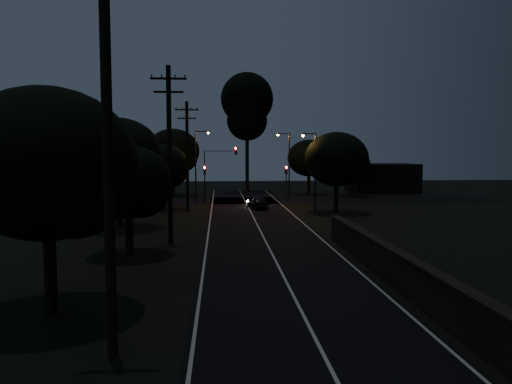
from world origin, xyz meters
TOP-DOWN VIEW (x-y plane):
  - ground at (0.00, 0.00)m, footprint 160.00×160.00m
  - road_surface at (0.00, 31.12)m, footprint 60.00×70.00m
  - retaining_wall at (7.74, 3.00)m, footprint 6.93×26.00m
  - utility_pole_near at (-6.00, -2.00)m, footprint 2.20×0.30m
  - utility_pole_mid at (-6.00, 15.00)m, footprint 2.20×0.30m
  - utility_pole_far at (-6.00, 32.00)m, footprint 2.20×0.30m
  - tree_left_a at (-8.77, 1.87)m, footprint 6.39×6.39m
  - tree_left_b at (-7.83, 11.90)m, footprint 4.85×4.85m
  - tree_left_c at (-10.27, 21.87)m, footprint 6.57×6.57m
  - tree_left_d at (-8.32, 33.90)m, footprint 5.12×5.12m
  - tree_far_nw at (-8.76, 49.86)m, footprint 6.89×6.89m
  - tree_far_w at (-13.74, 45.85)m, footprint 7.24×7.24m
  - tree_far_ne at (9.20, 49.88)m, footprint 5.78×5.78m
  - tree_far_e at (14.17, 46.90)m, footprint 4.78×4.78m
  - tree_right_a at (8.21, 29.88)m, footprint 5.97×5.97m
  - tall_pine at (1.00, 55.00)m, footprint 7.41×7.41m
  - building_left at (-20.00, 52.00)m, footprint 10.00×8.00m
  - building_right at (20.00, 53.00)m, footprint 9.00×7.00m
  - signal_left at (-4.60, 39.99)m, footprint 0.28×0.35m
  - signal_right at (4.60, 39.99)m, footprint 0.28×0.35m
  - signal_mast at (-2.91, 39.99)m, footprint 3.70×0.35m
  - streetlight_a at (-5.31, 38.00)m, footprint 1.66×0.26m
  - streetlight_b at (5.31, 44.00)m, footprint 1.66×0.26m
  - streetlight_c at (5.83, 30.00)m, footprint 1.46×0.26m
  - car at (0.90, 33.67)m, footprint 2.21×3.93m

SIDE VIEW (x-z plane):
  - ground at x=0.00m, z-range 0.00..0.00m
  - road_surface at x=0.00m, z-range 0.00..0.03m
  - retaining_wall at x=7.74m, z-range -0.18..1.42m
  - car at x=0.90m, z-range 0.00..1.26m
  - building_right at x=20.00m, z-range 0.00..4.00m
  - building_left at x=-20.00m, z-range 0.00..4.40m
  - signal_left at x=-4.60m, z-range 0.79..4.89m
  - signal_right at x=4.60m, z-range 0.79..4.89m
  - tree_far_e at x=14.17m, z-range 0.89..6.95m
  - tree_left_b at x=-7.83m, z-range 0.91..7.08m
  - tree_left_d at x=-8.32m, z-range 0.96..7.45m
  - signal_mast at x=-2.91m, z-range 1.21..7.46m
  - streetlight_c at x=5.83m, z-range 0.60..8.10m
  - streetlight_a at x=-5.31m, z-range 0.64..8.64m
  - streetlight_b at x=5.31m, z-range 0.64..8.64m
  - tree_far_ne at x=9.20m, z-range 1.07..8.39m
  - tree_right_a at x=8.21m, z-range 1.13..8.72m
  - tree_left_a at x=-8.77m, z-range 1.19..9.27m
  - tree_left_c at x=-10.27m, z-range 1.22..9.51m
  - utility_pole_far at x=-6.00m, z-range 0.23..10.73m
  - tree_far_nw at x=-8.76m, z-range 1.29..10.01m
  - utility_pole_mid at x=-6.00m, z-range 0.24..11.24m
  - tree_far_w at x=-13.74m, z-range 1.39..10.62m
  - utility_pole_near at x=-6.00m, z-range 0.25..12.25m
  - tall_pine at x=1.00m, z-range 3.73..20.58m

